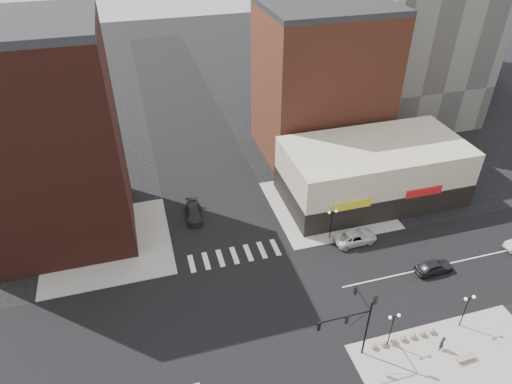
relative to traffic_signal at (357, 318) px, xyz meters
name	(u,v)px	position (x,y,z in m)	size (l,w,h in m)	color
ground	(254,307)	(-7.24, 7.83, -4.96)	(240.00, 240.00, 0.00)	black
road_ew	(254,307)	(-7.24, 7.83, -4.95)	(200.00, 14.00, 0.02)	black
road_ns	(254,307)	(-7.24, 7.83, -4.95)	(14.00, 200.00, 0.02)	black
sidewalk_nw	(108,243)	(-21.74, 22.33, -4.90)	(15.00, 15.00, 0.12)	gray
sidewalk_ne	(327,205)	(7.26, 22.33, -4.90)	(15.00, 15.00, 0.12)	gray
building_nw	(44,143)	(-26.24, 26.33, 7.54)	(16.00, 15.00, 25.00)	#3D1913
building_ne_midrise	(322,85)	(11.76, 37.33, 6.04)	(18.00, 15.00, 22.00)	brown
building_ne_row	(372,176)	(13.76, 22.83, -1.66)	(24.20, 12.20, 8.00)	beige
traffic_signal	(357,318)	(0.00, 0.00, 0.00)	(5.59, 3.09, 7.77)	black
street_lamp_se_a	(393,322)	(3.76, -0.17, -1.67)	(1.22, 0.32, 4.16)	black
street_lamp_se_b	(468,304)	(11.76, -0.17, -1.67)	(1.22, 0.32, 4.16)	black
street_lamp_ne	(332,217)	(4.76, 15.83, -1.67)	(1.22, 0.32, 4.16)	black
bollard_row	(403,338)	(5.41, -0.17, -4.53)	(6.93, 0.63, 0.63)	gray
white_suv	(355,237)	(7.47, 14.33, -4.23)	(2.44, 5.30, 1.47)	silver
dark_sedan_east	(434,267)	(13.69, 7.21, -4.21)	(1.77, 4.40, 1.50)	black
dark_sedan_north	(194,213)	(-10.69, 24.72, -4.25)	(2.01, 4.94, 1.43)	black
pedestrian	(442,343)	(8.27, -2.03, -3.98)	(0.63, 0.41, 1.71)	black
stone_bench	(465,358)	(9.80, -3.69, -4.61)	(1.89, 0.62, 0.44)	gray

